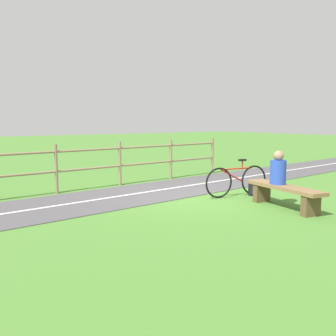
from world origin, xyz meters
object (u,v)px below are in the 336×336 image
bench (284,192)px  person_seated (278,170)px  bicycle (237,181)px  backpack (254,188)px

bench → person_seated: size_ratio=2.78×
person_seated → bicycle: 1.40m
bench → person_seated: 0.52m
backpack → bicycle: bearing=67.5°
person_seated → bench: bearing=180.0°
person_seated → backpack: (1.15, -0.56, -0.64)m
bench → backpack: bench is taller
bench → person_seated: bearing=-0.0°
bench → bicycle: bicycle is taller
bench → bicycle: bearing=5.2°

